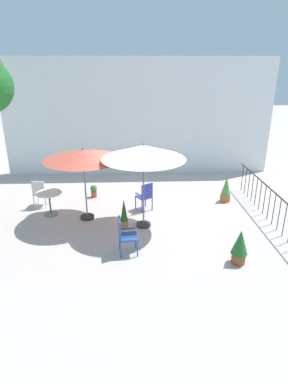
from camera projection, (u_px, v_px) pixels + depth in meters
The scene contains 13 objects.
ground_plane at pixel (144, 221), 10.12m from camera, with size 60.00×60.00×0.00m, color beige.
villa_facade at pixel (139, 118), 13.84m from camera, with size 11.43×0.30×4.88m, color silver.
terrace_railing at pixel (270, 199), 10.03m from camera, with size 0.03×5.45×1.01m.
patio_umbrella_0 at pixel (144, 153), 9.01m from camera, with size 2.39×2.39×2.55m.
patio_umbrella_1 at pixel (83, 155), 9.58m from camera, with size 2.39×2.39×2.30m.
cafe_table_0 at pixel (49, 199), 10.40m from camera, with size 0.82×0.82×0.76m.
patio_chair_0 at pixel (145, 195), 10.68m from camera, with size 0.60×0.59×0.98m.
patio_chair_1 at pixel (125, 234), 8.24m from camera, with size 0.50×0.52×0.98m.
patio_chair_2 at pixel (40, 192), 10.97m from camera, with size 0.47×0.48×0.96m.
potted_plant_0 at pixel (226, 190), 11.44m from camera, with size 0.35×0.35×0.92m.
potted_plant_1 at pixel (240, 246), 7.83m from camera, with size 0.40×0.40×0.90m.
potted_plant_2 at pixel (124, 214), 9.61m from camera, with size 0.23×0.23×0.92m.
potted_plant_3 at pixel (94, 191), 11.89m from camera, with size 0.25×0.25×0.46m.
Camera 1 is at (-0.40, -9.07, 4.57)m, focal length 30.36 mm.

